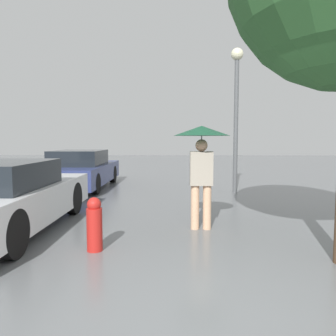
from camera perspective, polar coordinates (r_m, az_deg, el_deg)
ground_plane at (r=3.04m, az=7.33°, el=-25.86°), size 60.00×60.00×0.00m
pedestrian at (r=5.62m, az=5.85°, el=3.26°), size 0.96×0.96×1.79m
parked_car_nearest at (r=6.20m, az=-26.92°, el=-4.69°), size 1.76×4.22×1.20m
parked_car_farthest at (r=10.96m, az=-14.91°, el=-0.36°), size 1.73×4.28×1.21m
street_lamp at (r=9.87m, az=11.83°, el=12.11°), size 0.35×0.35×4.16m
fire_hydrant at (r=4.74m, az=-12.69°, el=-9.55°), size 0.22×0.22×0.76m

